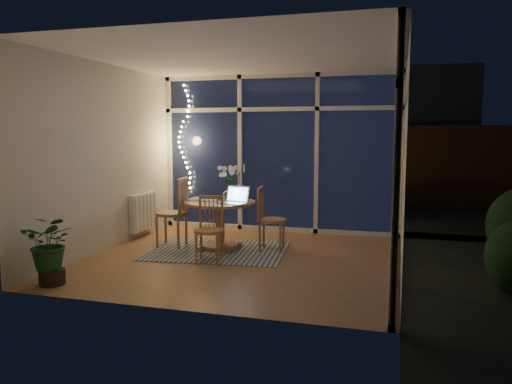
# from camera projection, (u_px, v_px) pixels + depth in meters

# --- Properties ---
(floor) EXTENTS (4.00, 4.00, 0.00)m
(floor) POSITION_uv_depth(u_px,v_px,m) (242.00, 258.00, 6.56)
(floor) COLOR #91633F
(floor) RESTS_ON ground
(ceiling) EXTENTS (4.00, 4.00, 0.00)m
(ceiling) POSITION_uv_depth(u_px,v_px,m) (242.00, 56.00, 6.25)
(ceiling) COLOR white
(ceiling) RESTS_ON wall_back
(wall_back) EXTENTS (4.00, 0.04, 2.60)m
(wall_back) POSITION_uv_depth(u_px,v_px,m) (279.00, 153.00, 8.31)
(wall_back) COLOR beige
(wall_back) RESTS_ON floor
(wall_front) EXTENTS (4.00, 0.04, 2.60)m
(wall_front) POSITION_uv_depth(u_px,v_px,m) (175.00, 171.00, 4.50)
(wall_front) COLOR beige
(wall_front) RESTS_ON floor
(wall_left) EXTENTS (0.04, 4.00, 2.60)m
(wall_left) POSITION_uv_depth(u_px,v_px,m) (106.00, 158.00, 6.96)
(wall_left) COLOR beige
(wall_left) RESTS_ON floor
(wall_right) EXTENTS (0.04, 4.00, 2.60)m
(wall_right) POSITION_uv_depth(u_px,v_px,m) (404.00, 162.00, 5.85)
(wall_right) COLOR beige
(wall_right) RESTS_ON floor
(window_wall_back) EXTENTS (4.00, 0.10, 2.60)m
(window_wall_back) POSITION_uv_depth(u_px,v_px,m) (278.00, 154.00, 8.27)
(window_wall_back) COLOR silver
(window_wall_back) RESTS_ON floor
(window_wall_right) EXTENTS (0.10, 4.00, 2.60)m
(window_wall_right) POSITION_uv_depth(u_px,v_px,m) (401.00, 162.00, 5.86)
(window_wall_right) COLOR silver
(window_wall_right) RESTS_ON floor
(radiator) EXTENTS (0.10, 0.70, 0.58)m
(radiator) POSITION_uv_depth(u_px,v_px,m) (143.00, 212.00, 7.90)
(radiator) COLOR white
(radiator) RESTS_ON wall_left
(fairy_lights) EXTENTS (0.24, 0.10, 1.85)m
(fairy_lights) POSITION_uv_depth(u_px,v_px,m) (184.00, 140.00, 8.63)
(fairy_lights) COLOR #FFCA66
(fairy_lights) RESTS_ON window_wall_back
(garden_patio) EXTENTS (12.00, 6.00, 0.10)m
(garden_patio) POSITION_uv_depth(u_px,v_px,m) (331.00, 209.00, 11.20)
(garden_patio) COLOR black
(garden_patio) RESTS_ON ground
(garden_fence) EXTENTS (11.00, 0.08, 1.80)m
(garden_fence) POSITION_uv_depth(u_px,v_px,m) (313.00, 165.00, 11.70)
(garden_fence) COLOR #352413
(garden_fence) RESTS_ON ground
(neighbour_roof) EXTENTS (7.00, 3.00, 2.20)m
(neighbour_roof) POSITION_uv_depth(u_px,v_px,m) (342.00, 113.00, 14.32)
(neighbour_roof) COLOR #35383F
(neighbour_roof) RESTS_ON ground
(garden_shrubs) EXTENTS (0.90, 0.90, 0.90)m
(garden_shrubs) POSITION_uv_depth(u_px,v_px,m) (256.00, 193.00, 9.97)
(garden_shrubs) COLOR black
(garden_shrubs) RESTS_ON ground
(rug) EXTENTS (2.02, 1.68, 0.01)m
(rug) POSITION_uv_depth(u_px,v_px,m) (218.00, 250.00, 6.99)
(rug) COLOR beige
(rug) RESTS_ON floor
(dining_table) EXTENTS (1.10, 1.10, 0.69)m
(dining_table) POSITION_uv_depth(u_px,v_px,m) (220.00, 225.00, 7.04)
(dining_table) COLOR #A66F4B
(dining_table) RESTS_ON floor
(chair_left) EXTENTS (0.50, 0.50, 1.02)m
(chair_left) POSITION_uv_depth(u_px,v_px,m) (171.00, 212.00, 7.19)
(chair_left) COLOR #A66F4B
(chair_left) RESTS_ON floor
(chair_right) EXTENTS (0.45, 0.45, 0.91)m
(chair_right) POSITION_uv_depth(u_px,v_px,m) (272.00, 219.00, 6.95)
(chair_right) COLOR #A66F4B
(chair_right) RESTS_ON floor
(chair_front) EXTENTS (0.45, 0.45, 0.86)m
(chair_front) POSITION_uv_depth(u_px,v_px,m) (209.00, 229.00, 6.31)
(chair_front) COLOR #A66F4B
(chair_front) RESTS_ON floor
(laptop) EXTENTS (0.41, 0.37, 0.26)m
(laptop) POSITION_uv_depth(u_px,v_px,m) (233.00, 194.00, 6.74)
(laptop) COLOR silver
(laptop) RESTS_ON dining_table
(flower_vase) EXTENTS (0.22, 0.22, 0.21)m
(flower_vase) POSITION_uv_depth(u_px,v_px,m) (230.00, 192.00, 7.23)
(flower_vase) COLOR silver
(flower_vase) RESTS_ON dining_table
(bowl) EXTENTS (0.17, 0.17, 0.04)m
(bowl) POSITION_uv_depth(u_px,v_px,m) (242.00, 200.00, 7.02)
(bowl) COLOR silver
(bowl) RESTS_ON dining_table
(newspapers) EXTENTS (0.49, 0.42, 0.02)m
(newspapers) POSITION_uv_depth(u_px,v_px,m) (202.00, 199.00, 7.17)
(newspapers) COLOR silver
(newspapers) RESTS_ON dining_table
(phone) EXTENTS (0.11, 0.07, 0.01)m
(phone) POSITION_uv_depth(u_px,v_px,m) (219.00, 203.00, 6.83)
(phone) COLOR black
(phone) RESTS_ON dining_table
(potted_plant) EXTENTS (0.64, 0.59, 0.76)m
(potted_plant) POSITION_uv_depth(u_px,v_px,m) (51.00, 250.00, 5.39)
(potted_plant) COLOR #1A4923
(potted_plant) RESTS_ON floor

